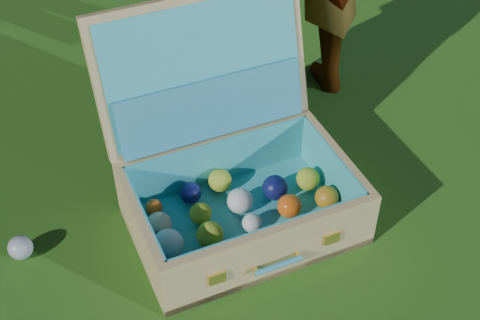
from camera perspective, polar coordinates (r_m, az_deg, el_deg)
name	(u,v)px	position (r m, az deg, el deg)	size (l,w,h in m)	color
ground	(232,239)	(1.96, -0.68, -6.76)	(60.00, 60.00, 0.00)	#215114
stray_ball	(20,248)	(1.99, -18.23, -7.11)	(0.07, 0.07, 0.07)	teal
suitcase	(230,165)	(1.93, -0.88, -0.40)	(0.78, 0.75, 0.59)	tan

